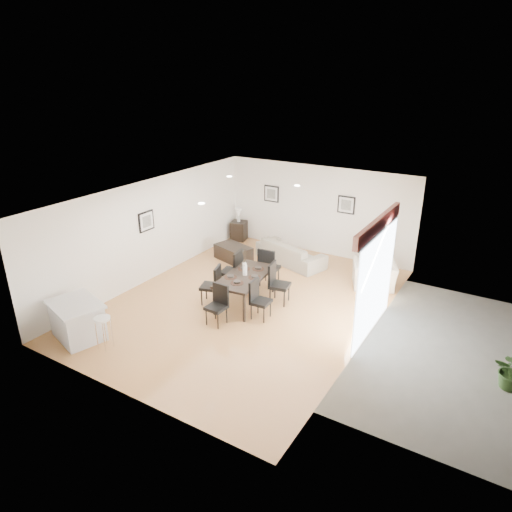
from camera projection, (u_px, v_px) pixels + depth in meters
The scene contains 26 objects.
ground at pixel (248, 303), 11.16m from camera, with size 8.00×8.00×0.00m, color #B6864A.
wall_back at pixel (318, 210), 13.82m from camera, with size 6.00×0.04×2.70m, color white.
wall_front at pixel (117, 328), 7.48m from camera, with size 6.00×0.04×2.70m, color white.
wall_left at pixel (152, 230), 12.09m from camera, with size 0.04×8.00×2.70m, color white.
wall_right at pixel (373, 280), 9.21m from camera, with size 0.04×8.00×2.70m, color white.
ceiling at pixel (247, 195), 10.14m from camera, with size 6.00×8.00×0.02m, color white.
sofa at pixel (291, 252), 13.40m from camera, with size 2.18×0.85×0.64m, color gray.
armchair at pixel (374, 275), 11.83m from camera, with size 1.08×0.94×0.70m, color beige.
dining_table at pixel (245, 278), 10.91m from camera, with size 1.08×1.86×0.74m.
dining_chair_wnear at pixel (214, 283), 10.93m from camera, with size 0.55×0.55×0.98m.
dining_chair_wfar at pixel (234, 268), 11.60m from camera, with size 0.55×0.55×1.08m.
dining_chair_enear at pixel (258, 297), 10.31m from camera, with size 0.43×0.43×0.92m.
dining_chair_efar at pixel (276, 281), 10.99m from camera, with size 0.53×0.53×1.02m.
dining_chair_head at pixel (218, 302), 10.10m from camera, with size 0.42×0.42×0.92m.
dining_chair_foot at pixel (268, 265), 11.80m from camera, with size 0.52×0.52×1.05m.
vase at pixel (245, 265), 10.79m from camera, with size 0.80×1.25×0.66m.
coffee_table at pixel (233, 253), 13.62m from camera, with size 1.10×0.66×0.44m, color black.
side_table at pixel (239, 231), 15.21m from camera, with size 0.48×0.48×0.64m, color black.
table_lamp at pixel (239, 213), 14.98m from camera, with size 0.23×0.23×0.44m.
cushion at pixel (370, 267), 11.72m from camera, with size 0.35×0.11×0.35m, color maroon.
kitchen_island at pixel (77, 320), 9.57m from camera, with size 1.36×1.18×0.81m.
bar_stool at pixel (103, 322), 9.11m from camera, with size 0.32×0.32×0.71m.
framed_print_back_left at pixel (271, 194), 14.45m from camera, with size 0.52×0.04×0.52m.
framed_print_back_right at pixel (346, 205), 13.25m from camera, with size 0.52×0.04×0.52m.
framed_print_left_wall at pixel (146, 221), 11.81m from camera, with size 0.04×0.52×0.52m.
sliding_door at pixel (377, 260), 9.35m from camera, with size 0.12×2.70×2.57m.
Camera 1 is at (5.32, -8.36, 5.26)m, focal length 32.00 mm.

